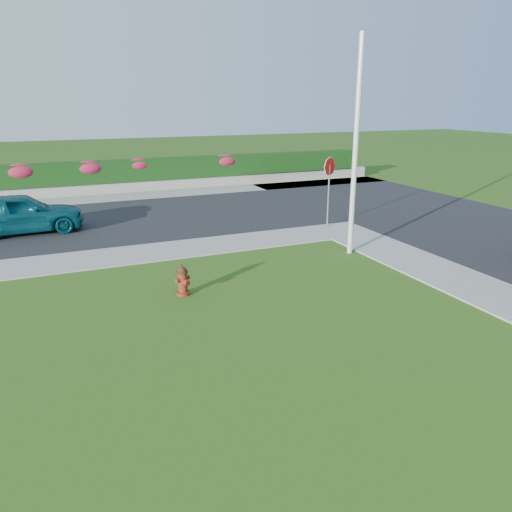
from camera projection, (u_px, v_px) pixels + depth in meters
name	position (u px, v px, depth m)	size (l,w,h in m)	color
ground	(277.00, 397.00, 8.31)	(120.00, 120.00, 0.00)	black
curb_corner	(341.00, 230.00, 18.83)	(2.00, 2.00, 0.04)	gray
sidewalk_beyond	(92.00, 200.00, 24.57)	(34.00, 2.00, 0.04)	gray
retaining_wall	(88.00, 189.00, 25.79)	(34.00, 0.40, 0.60)	gray
hedge	(86.00, 173.00, 25.63)	(32.00, 0.90, 1.10)	black
fire_hydrant	(183.00, 281.00, 12.57)	(0.41, 0.40, 0.80)	#57150D
sedan_teal	(19.00, 213.00, 18.14)	(1.76, 4.39, 1.49)	#0B4955
utility_pole	(356.00, 149.00, 15.15)	(0.16, 0.16, 6.60)	silver
stop_sign	(329.00, 175.00, 18.79)	(0.67, 0.33, 2.71)	slate
flower_clump_c	(21.00, 171.00, 24.32)	(1.57, 1.01, 0.79)	red
flower_clump_d	(90.00, 168.00, 25.53)	(1.53, 0.98, 0.77)	red
flower_clump_e	(138.00, 165.00, 26.46)	(1.35, 0.87, 0.67)	red
flower_clump_f	(225.00, 161.00, 28.32)	(1.47, 0.95, 0.74)	red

